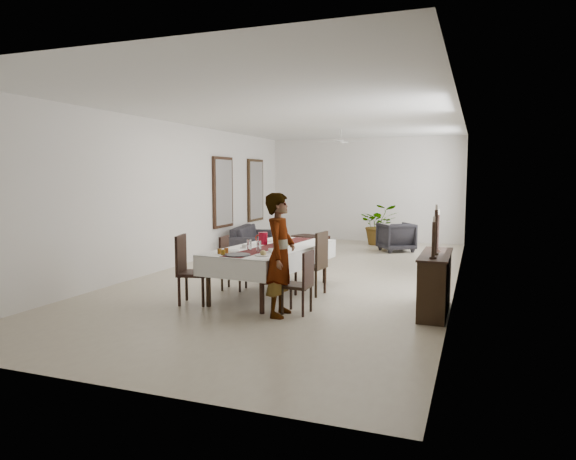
{
  "coord_description": "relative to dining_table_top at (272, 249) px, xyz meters",
  "views": [
    {
      "loc": [
        3.33,
        -9.86,
        2.02
      ],
      "look_at": [
        0.12,
        -1.19,
        1.05
      ],
      "focal_mm": 32.0,
      "sensor_mm": 36.0,
      "label": 1
    }
  ],
  "objects": [
    {
      "name": "floor",
      "position": [
        -0.05,
        1.78,
        -0.78
      ],
      "size": [
        6.0,
        12.0,
        0.0
      ],
      "primitive_type": "cube",
      "color": "#C0B599",
      "rests_on": "ground"
    },
    {
      "name": "ceiling",
      "position": [
        -0.05,
        1.78,
        2.42
      ],
      "size": [
        6.0,
        12.0,
        0.02
      ],
      "primitive_type": "cube",
      "color": "white",
      "rests_on": "wall_back"
    },
    {
      "name": "wall_back",
      "position": [
        -0.05,
        7.78,
        0.82
      ],
      "size": [
        6.0,
        0.02,
        3.2
      ],
      "primitive_type": "cube",
      "color": "white",
      "rests_on": "floor"
    },
    {
      "name": "wall_front",
      "position": [
        -0.05,
        -4.22,
        0.82
      ],
      "size": [
        6.0,
        0.02,
        3.2
      ],
      "primitive_type": "cube",
      "color": "white",
      "rests_on": "floor"
    },
    {
      "name": "wall_left",
      "position": [
        -3.05,
        1.78,
        0.82
      ],
      "size": [
        0.02,
        12.0,
        3.2
      ],
      "primitive_type": "cube",
      "color": "white",
      "rests_on": "floor"
    },
    {
      "name": "wall_right",
      "position": [
        2.95,
        1.78,
        0.82
      ],
      "size": [
        0.02,
        12.0,
        3.2
      ],
      "primitive_type": "cube",
      "color": "white",
      "rests_on": "floor"
    },
    {
      "name": "dining_table_top",
      "position": [
        0.0,
        0.0,
        0.0
      ],
      "size": [
        1.33,
        2.68,
        0.05
      ],
      "primitive_type": "cube",
      "rotation": [
        0.0,
        0.0,
        -0.1
      ],
      "color": "black",
      "rests_on": "table_leg_fl"
    },
    {
      "name": "table_leg_fl",
      "position": [
        -0.59,
        -1.18,
        -0.4
      ],
      "size": [
        0.08,
        0.08,
        0.75
      ],
      "primitive_type": "cylinder",
      "rotation": [
        0.0,
        0.0,
        -0.1
      ],
      "color": "black",
      "rests_on": "floor"
    },
    {
      "name": "table_leg_fr",
      "position": [
        0.35,
        -1.27,
        -0.4
      ],
      "size": [
        0.08,
        0.08,
        0.75
      ],
      "primitive_type": "cylinder",
      "rotation": [
        0.0,
        0.0,
        -0.1
      ],
      "color": "black",
      "rests_on": "floor"
    },
    {
      "name": "table_leg_bl",
      "position": [
        -0.35,
        1.27,
        -0.4
      ],
      "size": [
        0.08,
        0.08,
        0.75
      ],
      "primitive_type": "cylinder",
      "rotation": [
        0.0,
        0.0,
        -0.1
      ],
      "color": "black",
      "rests_on": "floor"
    },
    {
      "name": "table_leg_br",
      "position": [
        0.59,
        1.18,
        -0.4
      ],
      "size": [
        0.08,
        0.08,
        0.75
      ],
      "primitive_type": "cylinder",
      "rotation": [
        0.0,
        0.0,
        -0.1
      ],
      "color": "black",
      "rests_on": "floor"
    },
    {
      "name": "tablecloth_top",
      "position": [
        0.0,
        0.0,
        0.03
      ],
      "size": [
        1.54,
        2.9,
        0.01
      ],
      "primitive_type": "cube",
      "rotation": [
        0.0,
        0.0,
        -0.1
      ],
      "color": "white",
      "rests_on": "dining_table_top"
    },
    {
      "name": "tablecloth_drape_left",
      "position": [
        -0.63,
        0.06,
        -0.12
      ],
      "size": [
        0.29,
        2.77,
        0.32
      ],
      "primitive_type": "cube",
      "rotation": [
        0.0,
        0.0,
        -0.1
      ],
      "color": "silver",
      "rests_on": "dining_table_top"
    },
    {
      "name": "tablecloth_drape_right",
      "position": [
        0.63,
        -0.06,
        -0.12
      ],
      "size": [
        0.29,
        2.77,
        0.32
      ],
      "primitive_type": "cube",
      "rotation": [
        0.0,
        0.0,
        -0.1
      ],
      "color": "silver",
      "rests_on": "dining_table_top"
    },
    {
      "name": "tablecloth_drape_near",
      "position": [
        -0.14,
        -1.38,
        -0.12
      ],
      "size": [
        1.27,
        0.14,
        0.32
      ],
      "primitive_type": "cube",
      "rotation": [
        0.0,
        0.0,
        -0.1
      ],
      "color": "white",
      "rests_on": "dining_table_top"
    },
    {
      "name": "tablecloth_drape_far",
      "position": [
        0.14,
        1.38,
        -0.12
      ],
      "size": [
        1.27,
        0.14,
        0.32
      ],
      "primitive_type": "cube",
      "rotation": [
        0.0,
        0.0,
        -0.1
      ],
      "color": "silver",
      "rests_on": "dining_table_top"
    },
    {
      "name": "table_runner",
      "position": [
        0.0,
        0.0,
        0.04
      ],
      "size": [
        0.64,
        2.72,
        0.0
      ],
      "primitive_type": "cube",
      "rotation": [
        0.0,
        0.0,
        -0.1
      ],
      "color": "#59191A",
      "rests_on": "tablecloth_top"
    },
    {
      "name": "red_pitcher",
      "position": [
        -0.25,
        0.19,
        0.15
      ],
      "size": [
        0.18,
        0.18,
        0.22
      ],
      "primitive_type": "cylinder",
      "rotation": [
        0.0,
        0.0,
        -0.1
      ],
      "color": "maroon",
      "rests_on": "tablecloth_top"
    },
    {
      "name": "pitcher_handle",
      "position": [
        -0.34,
        0.2,
        0.15
      ],
      "size": [
        0.13,
        0.03,
        0.13
      ],
      "primitive_type": "torus",
      "rotation": [
        1.57,
        0.0,
        -0.1
      ],
      "color": "maroon",
      "rests_on": "red_pitcher"
    },
    {
      "name": "wine_glass_near",
      "position": [
        0.06,
        -0.71,
        0.13
      ],
      "size": [
        0.08,
        0.08,
        0.18
      ],
      "primitive_type": "cylinder",
      "color": "silver",
      "rests_on": "tablecloth_top"
    },
    {
      "name": "wine_glass_mid",
      "position": [
        -0.17,
        -0.58,
        0.13
      ],
      "size": [
        0.08,
        0.08,
        0.18
      ],
      "primitive_type": "cylinder",
      "color": "white",
      "rests_on": "tablecloth_top"
    },
    {
      "name": "wine_glass_far",
      "position": [
        0.06,
        0.05,
        0.13
      ],
      "size": [
        0.08,
        0.08,
        0.18
      ],
      "primitive_type": "cylinder",
      "color": "white",
      "rests_on": "tablecloth_top"
    },
    {
      "name": "teacup_right",
      "position": [
        0.26,
        -0.68,
        0.07
      ],
      "size": [
        0.1,
        0.1,
        0.06
      ],
      "primitive_type": "cylinder",
      "color": "white",
      "rests_on": "saucer_right"
    },
    {
      "name": "saucer_right",
      "position": [
        0.26,
        -0.68,
        0.05
      ],
      "size": [
        0.16,
        0.16,
        0.01
      ],
      "primitive_type": "cylinder",
      "color": "white",
      "rests_on": "tablecloth_top"
    },
    {
      "name": "teacup_left",
      "position": [
        -0.36,
        -0.34,
        0.07
      ],
      "size": [
        0.1,
        0.1,
        0.06
      ],
      "primitive_type": "cylinder",
      "color": "silver",
      "rests_on": "saucer_left"
    },
    {
      "name": "saucer_left",
      "position": [
        -0.36,
        -0.34,
        0.05
      ],
      "size": [
        0.16,
        0.16,
        0.01
      ],
      "primitive_type": "cylinder",
      "color": "white",
      "rests_on": "tablecloth_top"
    },
    {
      "name": "plate_near_right",
      "position": [
        0.26,
        -1.0,
        0.05
      ],
      "size": [
        0.26,
        0.26,
        0.02
      ],
      "primitive_type": "cylinder",
      "color": "silver",
      "rests_on": "tablecloth_top"
    },
    {
      "name": "bread_near_right",
      "position": [
        0.26,
        -1.0,
        0.08
      ],
      "size": [
        0.1,
        0.1,
        0.1
      ],
      "primitive_type": "sphere",
      "color": "tan",
      "rests_on": "plate_near_right"
    },
    {
      "name": "plate_near_left",
      "position": [
        -0.4,
        -0.77,
        0.05
      ],
      "size": [
        0.26,
        0.26,
        0.02
      ],
      "primitive_type": "cylinder",
      "color": "silver",
      "rests_on": "tablecloth_top"
    },
    {
      "name": "plate_far_left",
      "position": [
        -0.28,
        0.62,
        0.05
      ],
      "size": [
        0.26,
        0.26,
        0.02
      ],
      "primitive_type": "cylinder",
      "color": "silver",
      "rests_on": "tablecloth_top"
    },
    {
      "name": "serving_tray",
      "position": [
        -0.11,
        -1.13,
        0.05
      ],
      "size": [
        0.39,
        0.39,
        0.02
      ],
      "primitive_type": "cylinder",
      "color": "#3A3B3F",
      "rests_on": "tablecloth_top"
    },
    {
      "name": "jam_jar_a",
      "position": [
        -0.35,
        -1.14,
        0.08
      ],
      "size": [
        0.07,
        0.07,
        0.08
      ],
      "primitive_type": "cylinder",
      "color": "#875D13",
      "rests_on": "tablecloth_top"
    },
    {
      "name": "jam_jar_b",
      "position": [
        -0.45,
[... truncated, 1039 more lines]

